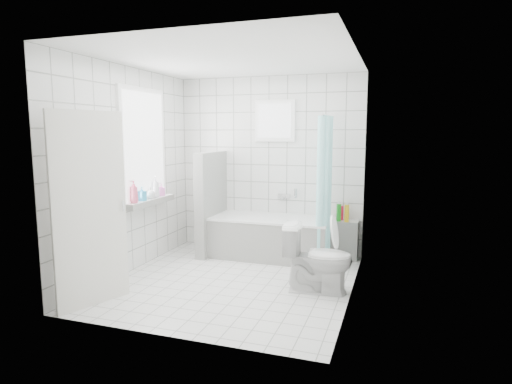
% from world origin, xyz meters
% --- Properties ---
extents(ground, '(3.00, 3.00, 0.00)m').
position_xyz_m(ground, '(0.00, 0.00, 0.00)').
color(ground, white).
rests_on(ground, ground).
extents(ceiling, '(3.00, 3.00, 0.00)m').
position_xyz_m(ceiling, '(0.00, 0.00, 2.60)').
color(ceiling, white).
rests_on(ceiling, ground).
extents(wall_back, '(2.80, 0.02, 2.60)m').
position_xyz_m(wall_back, '(0.00, 1.50, 1.30)').
color(wall_back, white).
rests_on(wall_back, ground).
extents(wall_front, '(2.80, 0.02, 2.60)m').
position_xyz_m(wall_front, '(0.00, -1.50, 1.30)').
color(wall_front, white).
rests_on(wall_front, ground).
extents(wall_left, '(0.02, 3.00, 2.60)m').
position_xyz_m(wall_left, '(-1.40, 0.00, 1.30)').
color(wall_left, white).
rests_on(wall_left, ground).
extents(wall_right, '(0.02, 3.00, 2.60)m').
position_xyz_m(wall_right, '(1.40, 0.00, 1.30)').
color(wall_right, white).
rests_on(wall_right, ground).
extents(window_left, '(0.01, 0.90, 1.40)m').
position_xyz_m(window_left, '(-1.35, 0.30, 1.60)').
color(window_left, white).
rests_on(window_left, wall_left).
extents(window_back, '(0.50, 0.01, 0.50)m').
position_xyz_m(window_back, '(0.10, 1.46, 1.95)').
color(window_back, white).
rests_on(window_back, wall_back).
extents(window_sill, '(0.18, 1.02, 0.08)m').
position_xyz_m(window_sill, '(-1.31, 0.30, 0.86)').
color(window_sill, white).
rests_on(window_sill, wall_left).
extents(door, '(0.33, 0.76, 2.00)m').
position_xyz_m(door, '(-1.11, -1.11, 1.00)').
color(door, silver).
rests_on(door, ground).
extents(bathtub, '(1.68, 0.77, 0.58)m').
position_xyz_m(bathtub, '(0.15, 1.12, 0.29)').
color(bathtub, white).
rests_on(bathtub, ground).
extents(partition_wall, '(0.15, 0.85, 1.50)m').
position_xyz_m(partition_wall, '(-0.76, 1.07, 0.75)').
color(partition_wall, white).
rests_on(partition_wall, ground).
extents(tiled_ledge, '(0.40, 0.24, 0.55)m').
position_xyz_m(tiled_ledge, '(1.15, 1.38, 0.28)').
color(tiled_ledge, white).
rests_on(tiled_ledge, ground).
extents(toilet, '(0.80, 0.51, 0.77)m').
position_xyz_m(toilet, '(1.03, -0.00, 0.39)').
color(toilet, white).
rests_on(toilet, ground).
extents(curtain_rod, '(0.02, 0.80, 0.02)m').
position_xyz_m(curtain_rod, '(0.93, 1.10, 2.00)').
color(curtain_rod, silver).
rests_on(curtain_rod, wall_back).
extents(shower_curtain, '(0.14, 0.48, 1.78)m').
position_xyz_m(shower_curtain, '(0.93, 0.97, 1.10)').
color(shower_curtain, '#50EBE7').
rests_on(shower_curtain, curtain_rod).
extents(tub_faucet, '(0.18, 0.06, 0.06)m').
position_xyz_m(tub_faucet, '(0.25, 1.46, 0.85)').
color(tub_faucet, silver).
rests_on(tub_faucet, wall_back).
extents(sill_bottles, '(0.16, 0.79, 0.30)m').
position_xyz_m(sill_bottles, '(-1.30, 0.25, 1.02)').
color(sill_bottles, silver).
rests_on(sill_bottles, window_sill).
extents(ledge_bottles, '(0.17, 0.17, 0.25)m').
position_xyz_m(ledge_bottles, '(1.13, 1.34, 0.67)').
color(ledge_bottles, yellow).
rests_on(ledge_bottles, tiled_ledge).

